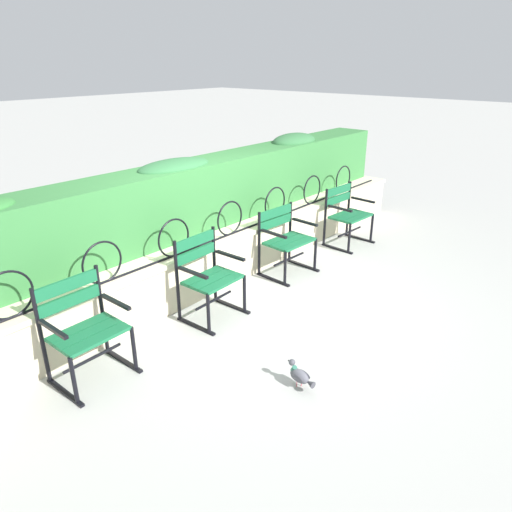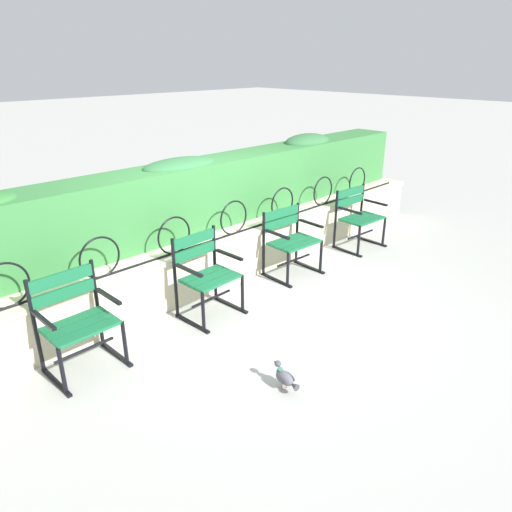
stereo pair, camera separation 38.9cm
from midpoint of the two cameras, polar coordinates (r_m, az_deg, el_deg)
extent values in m
plane|color=#ADADA8|center=(5.36, -1.40, -5.69)|extent=(60.00, 60.00, 0.00)
cube|color=beige|center=(5.71, -6.94, -0.92)|extent=(8.03, 0.35, 0.55)
cube|color=beige|center=(5.60, -7.09, 1.90)|extent=(8.03, 0.41, 0.05)
cylinder|color=black|center=(5.53, -6.58, 2.08)|extent=(7.48, 0.02, 0.02)
torus|color=black|center=(4.35, -30.13, -4.19)|extent=(0.42, 0.02, 0.42)
torus|color=black|center=(4.64, -20.40, -0.79)|extent=(0.42, 0.02, 0.42)
torus|color=black|center=(5.07, -12.09, 2.14)|extent=(0.42, 0.02, 0.42)
torus|color=black|center=(5.60, -5.18, 4.53)|extent=(0.42, 0.02, 0.42)
torus|color=black|center=(6.20, 0.51, 6.44)|extent=(0.42, 0.02, 0.42)
torus|color=black|center=(6.85, 5.17, 7.96)|extent=(0.42, 0.02, 0.42)
torus|color=black|center=(7.55, 9.03, 9.16)|extent=(0.42, 0.02, 0.42)
cube|color=#387A3D|center=(5.80, -10.42, 6.91)|extent=(7.87, 0.57, 0.81)
ellipsoid|color=#316C3D|center=(5.62, -11.85, 10.54)|extent=(0.97, 0.51, 0.16)
ellipsoid|color=#346E3E|center=(7.25, 3.06, 13.67)|extent=(0.82, 0.51, 0.24)
cube|color=#19663D|center=(4.17, -21.12, -9.44)|extent=(0.58, 0.13, 0.03)
cube|color=#19663D|center=(4.28, -22.06, -8.75)|extent=(0.58, 0.13, 0.03)
cube|color=#19663D|center=(4.38, -22.95, -8.08)|extent=(0.58, 0.13, 0.03)
cube|color=#19663D|center=(4.30, -24.37, -3.29)|extent=(0.57, 0.04, 0.11)
cube|color=#19663D|center=(4.36, -24.06, -5.01)|extent=(0.57, 0.04, 0.11)
cylinder|color=black|center=(4.57, -20.47, -6.25)|extent=(0.04, 0.04, 0.90)
cylinder|color=black|center=(4.36, -17.08, -10.76)|extent=(0.04, 0.04, 0.44)
cube|color=black|center=(4.61, -18.14, -12.00)|extent=(0.05, 0.52, 0.02)
cube|color=black|center=(4.31, -19.12, -5.31)|extent=(0.04, 0.40, 0.03)
cylinder|color=black|center=(4.37, -26.91, -8.81)|extent=(0.04, 0.04, 0.90)
cylinder|color=black|center=(4.15, -23.77, -13.75)|extent=(0.04, 0.04, 0.44)
cube|color=black|center=(4.41, -24.53, -14.85)|extent=(0.05, 0.52, 0.02)
cube|color=black|center=(4.09, -25.91, -8.01)|extent=(0.04, 0.40, 0.03)
cylinder|color=black|center=(4.40, -21.59, -11.44)|extent=(0.55, 0.04, 0.03)
cube|color=#19663D|center=(4.83, -6.36, -3.33)|extent=(0.56, 0.14, 0.03)
cube|color=#19663D|center=(4.92, -7.49, -2.89)|extent=(0.56, 0.14, 0.03)
cube|color=#19663D|center=(5.01, -8.58, -2.45)|extent=(0.56, 0.14, 0.03)
cube|color=#19663D|center=(4.94, -9.66, 1.77)|extent=(0.55, 0.05, 0.11)
cube|color=#19663D|center=(4.99, -9.55, 0.22)|extent=(0.55, 0.05, 0.11)
cylinder|color=black|center=(5.25, -7.18, -1.09)|extent=(0.04, 0.04, 0.89)
cylinder|color=black|center=(5.07, -3.63, -4.67)|extent=(0.04, 0.04, 0.44)
cube|color=black|center=(5.29, -5.11, -6.07)|extent=(0.06, 0.52, 0.02)
cube|color=black|center=(5.02, -5.35, 0.02)|extent=(0.05, 0.40, 0.03)
cylinder|color=black|center=(4.92, -11.75, -3.11)|extent=(0.04, 0.04, 0.89)
cylinder|color=black|center=(4.73, -8.14, -7.04)|extent=(0.04, 0.04, 0.44)
cube|color=black|center=(4.96, -9.54, -8.41)|extent=(0.06, 0.52, 0.02)
cube|color=black|center=(4.68, -10.02, -2.02)|extent=(0.05, 0.40, 0.03)
cylinder|color=black|center=(5.03, -7.35, -5.37)|extent=(0.52, 0.04, 0.03)
cube|color=#19663D|center=(5.82, 3.19, 1.43)|extent=(0.60, 0.16, 0.03)
cube|color=#19663D|center=(5.90, 2.18, 1.76)|extent=(0.60, 0.16, 0.03)
cube|color=#19663D|center=(5.99, 1.21, 2.09)|extent=(0.60, 0.16, 0.03)
cube|color=#19663D|center=(5.95, 0.49, 5.27)|extent=(0.60, 0.06, 0.11)
cube|color=#19663D|center=(5.98, 0.49, 4.11)|extent=(0.60, 0.06, 0.11)
cylinder|color=black|center=(6.27, 2.36, 2.83)|extent=(0.04, 0.04, 0.84)
cylinder|color=black|center=(6.08, 5.36, 0.11)|extent=(0.04, 0.04, 0.44)
cube|color=black|center=(6.28, 3.94, -1.18)|extent=(0.07, 0.52, 0.02)
cube|color=black|center=(6.05, 4.10, 4.09)|extent=(0.06, 0.40, 0.03)
cylinder|color=black|center=(5.86, -1.52, 1.39)|extent=(0.04, 0.04, 0.84)
cylinder|color=black|center=(5.66, 1.58, -1.58)|extent=(0.04, 0.04, 0.44)
cube|color=black|center=(5.87, 0.18, -2.90)|extent=(0.07, 0.52, 0.02)
cube|color=black|center=(5.63, 0.19, 2.68)|extent=(0.06, 0.40, 0.03)
cylinder|color=black|center=(5.99, 2.15, -0.40)|extent=(0.57, 0.06, 0.03)
cube|color=#19663D|center=(6.89, 10.76, 4.51)|extent=(0.60, 0.16, 0.03)
cube|color=#19663D|center=(6.96, 9.83, 4.77)|extent=(0.60, 0.16, 0.03)
cube|color=#19663D|center=(7.04, 8.92, 5.02)|extent=(0.60, 0.16, 0.03)
cube|color=#19663D|center=(7.00, 8.39, 7.86)|extent=(0.60, 0.07, 0.11)
cube|color=#19663D|center=(7.04, 8.33, 6.82)|extent=(0.60, 0.07, 0.11)
cylinder|color=black|center=(7.33, 9.61, 5.60)|extent=(0.04, 0.04, 0.85)
cylinder|color=black|center=(7.18, 12.31, 3.26)|extent=(0.04, 0.04, 0.44)
cube|color=black|center=(7.34, 10.93, 2.09)|extent=(0.07, 0.52, 0.02)
cube|color=black|center=(7.15, 11.29, 6.65)|extent=(0.06, 0.40, 0.03)
cylinder|color=black|center=(6.87, 6.76, 4.58)|extent=(0.04, 0.04, 0.85)
cylinder|color=black|center=(6.70, 9.59, 2.07)|extent=(0.04, 0.04, 0.44)
cube|color=black|center=(6.88, 8.18, 0.85)|extent=(0.07, 0.52, 0.02)
cube|color=black|center=(6.68, 8.47, 5.69)|extent=(0.06, 0.40, 0.03)
cylinder|color=black|center=(7.04, 9.70, 2.90)|extent=(0.57, 0.06, 0.03)
ellipsoid|color=#5B5B66|center=(4.06, 2.46, -14.37)|extent=(0.12, 0.20, 0.11)
cylinder|color=#2D6B56|center=(4.08, 1.80, -13.55)|extent=(0.05, 0.07, 0.06)
sphere|color=#494951|center=(4.06, 1.58, -12.79)|extent=(0.06, 0.06, 0.06)
cone|color=black|center=(4.08, 1.26, -12.65)|extent=(0.02, 0.02, 0.01)
cone|color=#404047|center=(4.00, 3.65, -15.15)|extent=(0.07, 0.09, 0.06)
ellipsoid|color=#4E4E56|center=(4.03, 2.12, -14.62)|extent=(0.04, 0.14, 0.07)
ellipsoid|color=#4E4E56|center=(4.08, 3.01, -14.13)|extent=(0.04, 0.14, 0.07)
cylinder|color=#C6515B|center=(4.11, 2.16, -15.30)|extent=(0.01, 0.01, 0.05)
cylinder|color=#C6515B|center=(4.12, 2.73, -15.21)|extent=(0.01, 0.01, 0.05)
camera|label=1|loc=(0.19, -92.15, -0.91)|focal=33.08mm
camera|label=2|loc=(0.19, 87.85, 0.91)|focal=33.08mm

